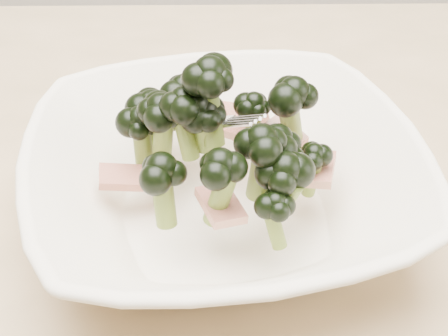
{
  "coord_description": "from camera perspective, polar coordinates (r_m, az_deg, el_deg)",
  "views": [
    {
      "loc": [
        0.09,
        -0.43,
        1.1
      ],
      "look_at": [
        0.1,
        -0.04,
        0.8
      ],
      "focal_mm": 50.0,
      "sensor_mm": 36.0,
      "label": 1
    }
  ],
  "objects": [
    {
      "name": "dining_table",
      "position": [
        0.63,
        -8.99,
        -8.47
      ],
      "size": [
        1.2,
        0.8,
        0.75
      ],
      "color": "tan",
      "rests_on": "ground"
    },
    {
      "name": "broccoli_dish",
      "position": [
        0.49,
        -0.04,
        -0.56
      ],
      "size": [
        0.36,
        0.36,
        0.15
      ],
      "color": "white",
      "rests_on": "dining_table"
    }
  ]
}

